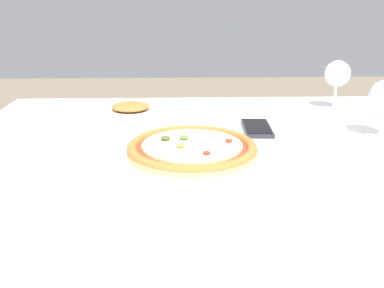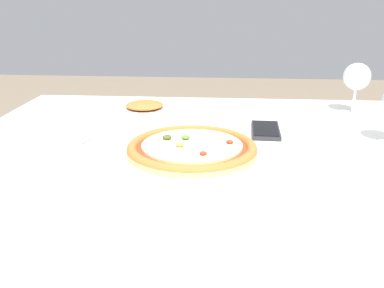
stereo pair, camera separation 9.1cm
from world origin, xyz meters
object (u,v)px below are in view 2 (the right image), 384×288
object	(u,v)px
wine_glass_far_right	(357,78)
side_plate	(145,108)
dining_table	(210,197)
pizza_plate	(192,150)
fork	(78,150)
cell_phone	(266,130)

from	to	relation	value
wine_glass_far_right	side_plate	size ratio (longest dim) A/B	0.77
dining_table	pizza_plate	distance (m)	0.11
pizza_plate	fork	world-z (taller)	pizza_plate
dining_table	cell_phone	bearing A→B (deg)	57.25
side_plate	cell_phone	bearing A→B (deg)	-27.09
cell_phone	pizza_plate	bearing A→B (deg)	-132.38
dining_table	pizza_plate	size ratio (longest dim) A/B	4.02
wine_glass_far_right	side_plate	xyz separation A→B (m)	(-0.61, -0.03, -0.09)
fork	wine_glass_far_right	distance (m)	0.80
pizza_plate	side_plate	size ratio (longest dim) A/B	1.58
wine_glass_far_right	side_plate	world-z (taller)	wine_glass_far_right
dining_table	fork	bearing A→B (deg)	173.55
dining_table	wine_glass_far_right	size ratio (longest dim) A/B	8.22
dining_table	pizza_plate	xyz separation A→B (m)	(-0.04, 0.02, 0.10)
pizza_plate	cell_phone	size ratio (longest dim) A/B	2.05
cell_phone	side_plate	xyz separation A→B (m)	(-0.34, 0.18, 0.01)
pizza_plate	cell_phone	distance (m)	0.26
cell_phone	fork	bearing A→B (deg)	-157.93
fork	wine_glass_far_right	size ratio (longest dim) A/B	1.14
pizza_plate	fork	size ratio (longest dim) A/B	1.79
wine_glass_far_right	cell_phone	world-z (taller)	wine_glass_far_right
pizza_plate	fork	xyz separation A→B (m)	(-0.26, 0.02, -0.01)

